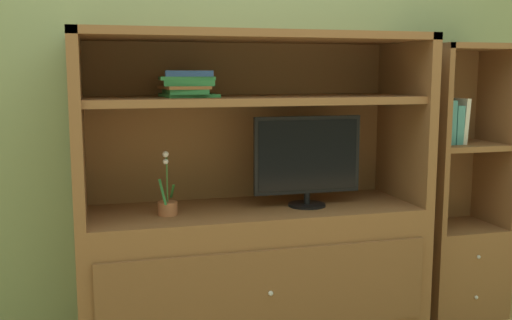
{
  "coord_description": "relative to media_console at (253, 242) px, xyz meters",
  "views": [
    {
      "loc": [
        -0.76,
        -2.42,
        1.36
      ],
      "look_at": [
        0.0,
        0.35,
        0.93
      ],
      "focal_mm": 41.32,
      "sensor_mm": 36.0,
      "label": 1
    }
  ],
  "objects": [
    {
      "name": "magazine_stack",
      "position": [
        -0.33,
        -0.0,
        0.81
      ],
      "size": [
        0.28,
        0.32,
        0.13
      ],
      "color": "#338C4C",
      "rests_on": "media_console"
    },
    {
      "name": "painted_rear_wall",
      "position": [
        0.0,
        0.34,
        0.9
      ],
      "size": [
        6.0,
        0.1,
        2.8
      ],
      "primitive_type": "cube",
      "color": "#8C9E6B",
      "rests_on": "ground_plane"
    },
    {
      "name": "tv_monitor",
      "position": [
        0.27,
        -0.05,
        0.43
      ],
      "size": [
        0.56,
        0.19,
        0.46
      ],
      "color": "black",
      "rests_on": "media_console"
    },
    {
      "name": "bookshelf_tall",
      "position": [
        1.2,
        0.01,
        0.01
      ],
      "size": [
        0.46,
        0.39,
        1.51
      ],
      "color": "brown",
      "rests_on": "ground_plane"
    },
    {
      "name": "upright_book_row",
      "position": [
        1.11,
        -0.01,
        0.59
      ],
      "size": [
        0.16,
        0.15,
        0.25
      ],
      "color": "black",
      "rests_on": "bookshelf_tall"
    },
    {
      "name": "potted_plant",
      "position": [
        -0.44,
        -0.05,
        0.24
      ],
      "size": [
        0.1,
        0.14,
        0.31
      ],
      "color": "#B26642",
      "rests_on": "media_console"
    },
    {
      "name": "media_console",
      "position": [
        0.0,
        0.0,
        0.0
      ],
      "size": [
        1.73,
        0.61,
        1.55
      ],
      "color": "brown",
      "rests_on": "ground_plane"
    }
  ]
}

